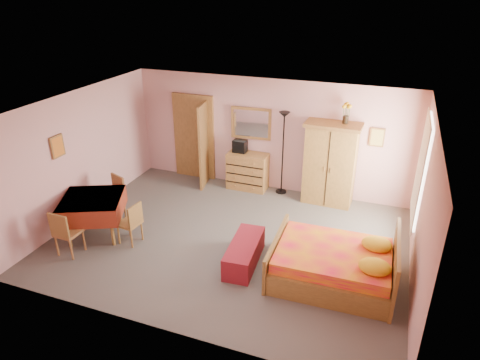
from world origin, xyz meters
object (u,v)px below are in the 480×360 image
at_px(bench, 244,253).
at_px(dining_table, 94,216).
at_px(bed, 333,256).
at_px(chair_east, 129,223).
at_px(sunflower_vase, 346,113).
at_px(chair_north, 112,199).
at_px(chest_of_drawers, 248,171).
at_px(wall_mirror, 251,123).
at_px(floor_lamp, 283,154).
at_px(chair_south, 68,232).
at_px(chair_west, 63,206).
at_px(stereo, 240,146).
at_px(wardrobe, 330,164).

height_order(bench, dining_table, dining_table).
relative_size(bed, chair_east, 2.41).
height_order(sunflower_vase, chair_north, sunflower_vase).
height_order(chest_of_drawers, wall_mirror, wall_mirror).
bearing_deg(sunflower_vase, chair_north, -151.00).
height_order(bed, bench, bed).
bearing_deg(floor_lamp, chair_east, -124.92).
relative_size(wall_mirror, chair_south, 1.06).
xyz_separation_m(dining_table, chair_east, (0.77, 0.01, 0.01)).
height_order(bench, chair_east, chair_east).
bearing_deg(floor_lamp, bed, -59.94).
bearing_deg(floor_lamp, chest_of_drawers, -175.63).
height_order(floor_lamp, sunflower_vase, sunflower_vase).
distance_m(floor_lamp, dining_table, 4.24).
xyz_separation_m(chest_of_drawers, chair_north, (-2.14, -2.33, 0.02)).
relative_size(wall_mirror, bed, 0.48).
bearing_deg(chair_south, chair_west, 137.06).
bearing_deg(wall_mirror, bed, -54.40).
height_order(chair_north, chair_west, chair_west).
relative_size(chair_north, chair_west, 0.98).
relative_size(stereo, bench, 0.25).
bearing_deg(chest_of_drawers, bed, -48.25).
bearing_deg(chest_of_drawers, chair_north, -132.36).
xyz_separation_m(wardrobe, chair_east, (-3.20, -2.92, -0.51)).
relative_size(wardrobe, chair_north, 2.00).
relative_size(floor_lamp, chair_south, 2.18).
bearing_deg(floor_lamp, chair_north, -141.01).
bearing_deg(sunflower_vase, chair_west, -148.99).
relative_size(chest_of_drawers, wardrobe, 0.51).
height_order(wall_mirror, bench, wall_mirror).
bearing_deg(chest_of_drawers, chair_west, -133.70).
relative_size(chest_of_drawers, bed, 0.47).
xyz_separation_m(wardrobe, dining_table, (-3.98, -2.93, -0.52)).
xyz_separation_m(chest_of_drawers, wall_mirror, (0.00, 0.21, 1.11)).
height_order(chest_of_drawers, wardrobe, wardrobe).
bearing_deg(wall_mirror, bench, -76.71).
bearing_deg(chair_east, floor_lamp, -28.65).
bearing_deg(chair_east, chair_south, 136.87).
xyz_separation_m(wardrobe, chair_west, (-4.74, -2.90, -0.45)).
relative_size(wardrobe, chair_east, 2.23).
bearing_deg(chest_of_drawers, stereo, 168.32).
relative_size(chest_of_drawers, wall_mirror, 0.98).
xyz_separation_m(stereo, floor_lamp, (1.03, 0.02, -0.06)).
bearing_deg(chair_south, bench, 16.48).
bearing_deg(wall_mirror, dining_table, -126.91).
xyz_separation_m(chest_of_drawers, bench, (0.95, -2.85, -0.23)).
relative_size(wall_mirror, dining_table, 0.86).
xyz_separation_m(floor_lamp, bed, (1.64, -2.83, -0.51)).
distance_m(stereo, wardrobe, 2.12).
height_order(sunflower_vase, chair_east, sunflower_vase).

